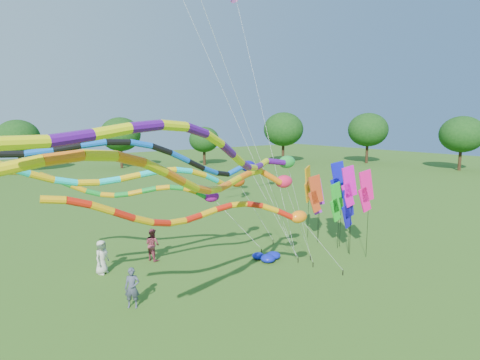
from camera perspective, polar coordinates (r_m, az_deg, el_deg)
ground at (r=19.43m, az=11.34°, el=-15.96°), size 160.00×160.00×0.00m
tree_ring at (r=24.61m, az=-1.90°, el=2.84°), size 117.90×118.40×9.51m
tube_kite_red at (r=16.74m, az=-2.25°, el=-4.77°), size 13.58×1.55×6.22m
tube_kite_orange at (r=14.24m, az=-2.10°, el=0.29°), size 14.79×5.37×7.99m
tube_kite_purple at (r=14.18m, az=-0.40°, el=3.58°), size 15.49×6.74×8.67m
tube_kite_blue at (r=16.42m, az=-10.85°, el=2.90°), size 15.71×1.19×8.04m
tube_kite_cyan at (r=19.59m, az=-9.83°, el=0.27°), size 15.62×2.29×7.36m
tube_kite_green at (r=21.76m, az=-13.04°, el=-1.46°), size 12.40×3.82×6.27m
banner_pole_green at (r=25.30m, az=13.56°, el=-3.06°), size 1.16×0.16×4.25m
banner_pole_blue_a at (r=24.53m, az=15.08°, el=-3.81°), size 1.16×0.12×4.12m
banner_pole_magenta_a at (r=24.15m, az=15.23°, el=-0.94°), size 1.14×0.38×5.40m
banner_pole_magenta_b at (r=24.03m, az=17.47°, el=-1.53°), size 1.15×0.34×5.22m
banner_pole_orange at (r=26.95m, az=9.62°, el=-0.60°), size 1.10×0.54×5.01m
banner_pole_blue_b at (r=25.50m, az=13.82°, el=-0.19°), size 1.09×0.55×5.49m
banner_pole_red at (r=26.18m, az=10.70°, el=-1.96°), size 1.14×0.40×4.53m
banner_pole_violet at (r=27.40m, az=10.82°, el=-2.34°), size 1.09×0.54×4.12m
blue_nylon_heap at (r=23.62m, az=4.24°, el=-10.70°), size 1.34×1.28×0.47m
person_a at (r=22.48m, az=-19.08°, el=-10.33°), size 1.05×0.97×1.81m
person_b at (r=18.37m, az=-15.09°, el=-14.59°), size 0.77×0.72×1.77m
person_c at (r=23.75m, az=-12.35°, el=-8.94°), size 0.93×1.07×1.86m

